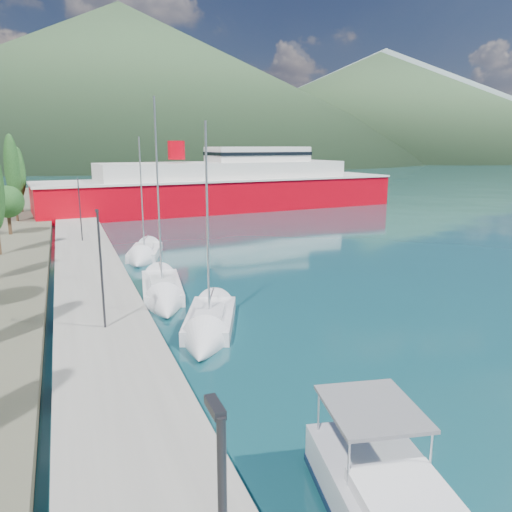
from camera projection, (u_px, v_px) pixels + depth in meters
name	position (u px, v px, depth m)	size (l,w,h in m)	color
ground	(105.00, 185.00, 127.00)	(1400.00, 1400.00, 0.00)	#124048
quay	(90.00, 273.00, 38.22)	(5.00, 88.00, 0.80)	gray
hills_far	(183.00, 89.00, 612.93)	(1480.00, 900.00, 180.00)	slate
hills_near	(205.00, 93.00, 380.73)	(1010.00, 520.00, 115.00)	#324C2E
lamp_posts	(98.00, 258.00, 26.69)	(0.15, 46.60, 6.06)	#2D2D33
sailboat_near	(206.00, 334.00, 26.09)	(5.51, 8.82, 12.20)	silver
sailboat_mid	(164.00, 298.00, 32.16)	(3.86, 9.98, 14.00)	silver
sailboat_far	(142.00, 257.00, 43.85)	(4.76, 8.36, 11.71)	silver
ferry	(226.00, 188.00, 78.66)	(57.27, 17.15, 11.20)	#C3000F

